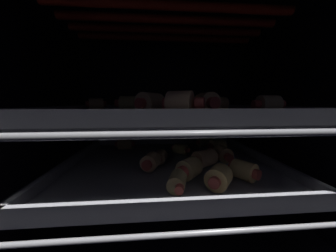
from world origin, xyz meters
TOP-DOWN VIEW (x-y plane):
  - ground_plane at (0.00, 0.00)cm, footprint 53.26×44.51cm
  - oven_wall_back at (0.00, 21.65)cm, footprint 53.26×1.20cm
  - oven_wall_left at (-26.03, 0.00)cm, footprint 1.20×42.11cm
  - oven_wall_right at (26.03, 0.00)cm, footprint 1.20×42.11cm
  - oven_ceiling at (0.00, 0.00)cm, footprint 53.26×44.51cm
  - heating_element at (0.00, -0.00)cm, footprint 40.69×20.08cm
  - oven_rack_lower at (0.00, -0.00)cm, footprint 48.44×41.26cm
  - baking_tray_lower at (0.00, 0.00)cm, footprint 40.06×33.15cm
  - pig_in_blanket_lower_0 at (12.20, 5.48)cm, footprint 4.99×4.11cm
  - pig_in_blanket_lower_1 at (-3.95, -3.51)cm, footprint 3.90×4.91cm
  - pig_in_blanket_lower_2 at (3.12, 5.72)cm, footprint 4.43×3.81cm
  - pig_in_blanket_lower_3 at (0.48, -11.24)cm, footprint 3.40×5.86cm
  - pig_in_blanket_lower_4 at (-11.07, 10.99)cm, footprint 5.11×2.96cm
  - pig_in_blanket_lower_5 at (11.26, -8.83)cm, footprint 4.39×5.06cm
  - pig_in_blanket_lower_6 at (2.47, -7.67)cm, footprint 5.03×5.18cm
  - pig_in_blanket_lower_7 at (11.32, -0.28)cm, footprint 3.46×5.93cm
  - pig_in_blanket_lower_8 at (-1.99, 0.20)cm, footprint 3.18×4.52cm
  - pig_in_blanket_lower_9 at (6.05, -11.40)cm, footprint 4.55×4.60cm
  - pig_in_blanket_lower_10 at (6.51, -2.83)cm, footprint 6.40×4.96cm
  - pig_in_blanket_lower_11 at (11.26, 12.05)cm, footprint 5.36×3.03cm
  - oven_rack_upper at (0.00, 0.00)cm, footprint 48.63×41.26cm
  - baking_tray_upper at (0.00, 0.00)cm, footprint 40.06×33.15cm
  - pig_in_blanket_upper_0 at (-8.63, 2.42)cm, footprint 5.55×3.46cm
  - pig_in_blanket_upper_1 at (5.11, -7.44)cm, footprint 3.72×5.94cm
  - pig_in_blanket_upper_2 at (11.01, 2.16)cm, footprint 4.42×3.86cm
  - pig_in_blanket_upper_3 at (14.99, -8.19)cm, footprint 5.19×2.89cm
  - pig_in_blanket_upper_4 at (-3.75, -8.59)cm, footprint 4.69×5.15cm
  - pig_in_blanket_upper_5 at (0.37, -13.31)cm, footprint 5.27×4.07cm
  - pig_in_blanket_upper_6 at (-16.60, 6.65)cm, footprint 4.56×3.68cm

SIDE VIEW (x-z plane):
  - ground_plane at x=0.00cm, z-range -1.20..0.00cm
  - oven_rack_lower at x=0.00cm, z-range 9.46..10.05cm
  - baking_tray_lower at x=0.00cm, z-range 9.46..11.79cm
  - pig_in_blanket_lower_2 at x=3.12cm, z-range 10.87..13.28cm
  - pig_in_blanket_lower_8 at x=-1.99cm, z-range 10.87..13.38cm
  - pig_in_blanket_lower_3 at x=0.48cm, z-range 10.87..13.40cm
  - pig_in_blanket_lower_11 at x=11.26cm, z-range 10.87..13.40cm
  - pig_in_blanket_lower_4 at x=-11.07cm, z-range 10.87..13.73cm
  - pig_in_blanket_lower_1 at x=-3.95cm, z-range 10.87..13.92cm
  - pig_in_blanket_lower_5 at x=11.26cm, z-range 10.87..13.93cm
  - pig_in_blanket_lower_7 at x=11.32cm, z-range 10.87..14.06cm
  - pig_in_blanket_lower_10 at x=6.51cm, z-range 10.87..14.16cm
  - pig_in_blanket_lower_9 at x=6.05cm, z-range 10.87..14.20cm
  - pig_in_blanket_lower_6 at x=2.47cm, z-range 10.87..14.20cm
  - pig_in_blanket_lower_0 at x=12.20cm, z-range 10.87..14.22cm
  - oven_wall_back at x=0.00cm, z-range 0.00..40.72cm
  - oven_wall_left at x=-26.03cm, z-range 0.00..40.72cm
  - oven_wall_right at x=26.03cm, z-range 0.00..40.72cm
  - oven_rack_upper at x=0.00cm, z-range 20.00..20.78cm
  - baking_tray_upper at x=0.00cm, z-range 20.35..22.26cm
  - pig_in_blanket_upper_6 at x=-16.60cm, z-range 21.66..24.39cm
  - pig_in_blanket_upper_3 at x=14.99cm, z-range 21.66..24.47cm
  - pig_in_blanket_upper_2 at x=11.01cm, z-range 21.66..24.54cm
  - pig_in_blanket_upper_0 at x=-8.63cm, z-range 21.66..24.68cm
  - pig_in_blanket_upper_5 at x=0.37cm, z-range 21.66..24.75cm
  - pig_in_blanket_upper_4 at x=-3.75cm, z-range 21.66..24.79cm
  - pig_in_blanket_upper_1 at x=5.11cm, z-range 21.66..24.92cm
  - heating_element at x=0.00cm, z-range 38.02..39.57cm
  - oven_ceiling at x=0.00cm, z-range 40.72..41.92cm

